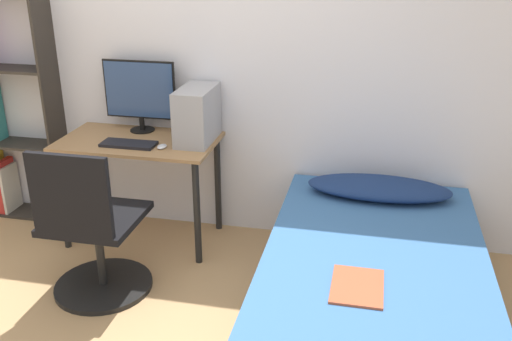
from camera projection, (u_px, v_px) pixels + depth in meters
The scene contains 10 objects.
wall_back at pixel (188, 54), 3.81m from camera, with size 8.00×0.05×2.50m.
desk at pixel (140, 156), 3.82m from camera, with size 1.04×0.58×0.73m.
office_chair at pixel (93, 239), 3.27m from camera, with size 0.58×0.58×0.95m.
bed at pixel (372, 291), 3.03m from camera, with size 1.17×1.96×0.46m.
pillow at pixel (379, 188), 3.57m from camera, with size 0.89×0.36×0.11m.
magazine at pixel (357, 286), 2.65m from camera, with size 0.24×0.32×0.01m.
monitor at pixel (140, 93), 3.85m from camera, with size 0.51×0.17×0.49m.
keyboard at pixel (129, 144), 3.67m from camera, with size 0.35×0.15×0.02m.
pc_tower at pixel (197, 115), 3.69m from camera, with size 0.21×0.40×0.36m.
mouse at pixel (162, 147), 3.62m from camera, with size 0.06×0.09×0.02m.
Camera 1 is at (1.25, -2.09, 1.97)m, focal length 40.00 mm.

